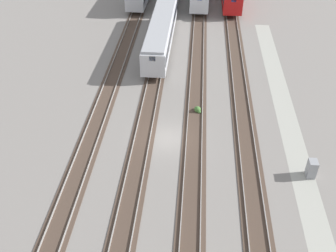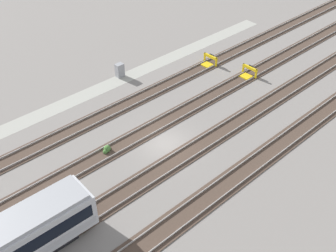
% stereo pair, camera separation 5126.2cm
% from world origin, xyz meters
% --- Properties ---
extents(ground_plane, '(400.00, 400.00, 0.00)m').
position_xyz_m(ground_plane, '(0.00, 0.00, 0.00)').
color(ground_plane, gray).
extents(service_walkway, '(54.00, 2.00, 0.01)m').
position_xyz_m(service_walkway, '(0.00, -11.55, 0.00)').
color(service_walkway, '#9E9E93').
rests_on(service_walkway, ground).
extents(rail_track_nearest, '(90.00, 2.23, 0.21)m').
position_xyz_m(rail_track_nearest, '(0.00, -7.22, 0.04)').
color(rail_track_nearest, '#47382D').
rests_on(rail_track_nearest, ground).
extents(rail_track_near_inner, '(90.00, 2.24, 0.21)m').
position_xyz_m(rail_track_near_inner, '(0.00, -2.41, 0.04)').
color(rail_track_near_inner, '#47382D').
rests_on(rail_track_near_inner, ground).
extents(rail_track_middle, '(90.00, 2.24, 0.21)m').
position_xyz_m(rail_track_middle, '(0.00, 2.41, 0.04)').
color(rail_track_middle, '#47382D').
rests_on(rail_track_middle, ground).
extents(rail_track_far_inner, '(90.00, 2.23, 0.21)m').
position_xyz_m(rail_track_far_inner, '(0.00, 7.22, 0.04)').
color(rail_track_far_inner, '#47382D').
rests_on(rail_track_far_inner, ground).
extents(bumper_stop_nearest_track, '(1.37, 2.01, 1.22)m').
position_xyz_m(bumper_stop_nearest_track, '(-13.42, -7.21, 0.51)').
color(bumper_stop_nearest_track, gold).
rests_on(bumper_stop_nearest_track, ground).
extents(bumper_stop_near_inner_track, '(1.36, 2.01, 1.22)m').
position_xyz_m(bumper_stop_near_inner_track, '(-14.85, -2.40, 0.51)').
color(bumper_stop_near_inner_track, gold).
rests_on(bumper_stop_near_inner_track, ground).
extents(electrical_cabinet, '(0.90, 0.73, 1.60)m').
position_xyz_m(electrical_cabinet, '(-3.90, -12.16, 0.80)').
color(electrical_cabinet, gray).
rests_on(electrical_cabinet, ground).
extents(weed_clump, '(0.92, 0.70, 0.64)m').
position_xyz_m(weed_clump, '(4.57, -2.62, 0.24)').
color(weed_clump, '#427033').
rests_on(weed_clump, ground).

